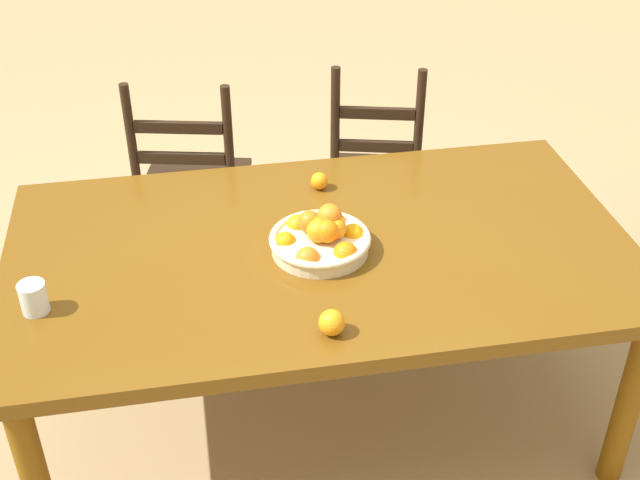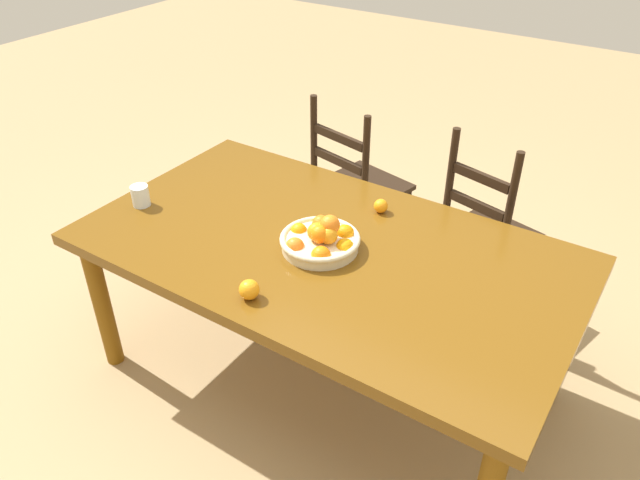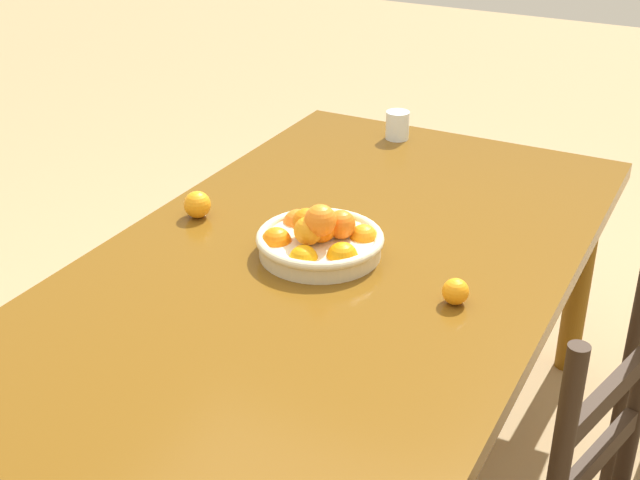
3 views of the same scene
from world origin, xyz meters
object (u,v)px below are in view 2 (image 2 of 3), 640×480
(chair_near_window, at_px, (485,236))
(drinking_glass, at_px, (140,196))
(fruit_bowl, at_px, (321,239))
(chair_by_cabinet, at_px, (356,189))
(orange_loose_1, at_px, (381,206))
(dining_table, at_px, (326,260))
(orange_loose_0, at_px, (249,290))

(chair_near_window, distance_m, drinking_glass, 1.62)
(chair_near_window, relative_size, fruit_bowl, 3.16)
(chair_near_window, relative_size, chair_by_cabinet, 1.02)
(chair_near_window, xyz_separation_m, orange_loose_1, (-0.32, -0.50, 0.31))
(fruit_bowl, bearing_deg, chair_by_cabinet, 111.98)
(dining_table, xyz_separation_m, orange_loose_0, (-0.05, -0.42, 0.11))
(fruit_bowl, height_order, orange_loose_1, fruit_bowl)
(fruit_bowl, bearing_deg, chair_near_window, 66.03)
(fruit_bowl, relative_size, orange_loose_0, 4.33)
(fruit_bowl, distance_m, drinking_glass, 0.85)
(orange_loose_0, bearing_deg, chair_near_window, 71.18)
(chair_near_window, bearing_deg, drinking_glass, 54.02)
(orange_loose_1, bearing_deg, chair_near_window, 56.82)
(dining_table, height_order, orange_loose_0, orange_loose_0)
(chair_by_cabinet, bearing_deg, orange_loose_0, 116.92)
(chair_by_cabinet, relative_size, orange_loose_1, 16.24)
(chair_near_window, relative_size, drinking_glass, 10.80)
(dining_table, bearing_deg, chair_by_cabinet, 112.90)
(chair_by_cabinet, distance_m, orange_loose_0, 1.38)
(dining_table, relative_size, fruit_bowl, 6.20)
(chair_by_cabinet, distance_m, orange_loose_1, 0.76)
(fruit_bowl, distance_m, orange_loose_1, 0.38)
(fruit_bowl, relative_size, orange_loose_1, 5.24)
(chair_near_window, distance_m, orange_loose_0, 1.37)
(orange_loose_0, bearing_deg, drinking_glass, 163.13)
(dining_table, xyz_separation_m, chair_by_cabinet, (-0.37, 0.88, -0.20))
(dining_table, xyz_separation_m, orange_loose_1, (0.06, 0.34, 0.10))
(chair_by_cabinet, relative_size, fruit_bowl, 3.10)
(chair_near_window, bearing_deg, fruit_bowl, 80.34)
(chair_near_window, xyz_separation_m, drinking_glass, (-1.22, -1.02, 0.33))
(dining_table, bearing_deg, fruit_bowl, -97.56)
(chair_by_cabinet, height_order, orange_loose_1, chair_by_cabinet)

